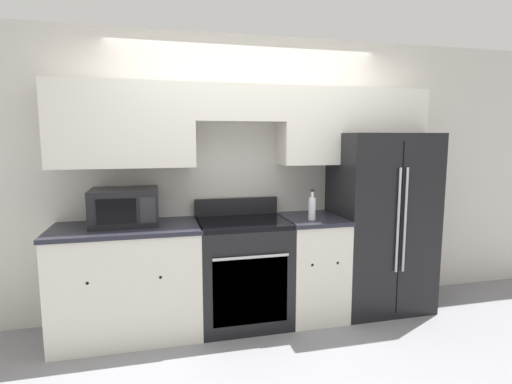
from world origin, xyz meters
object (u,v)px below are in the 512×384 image
at_px(microwave, 125,207).
at_px(oven_range, 243,271).
at_px(refrigerator, 378,221).
at_px(bottle, 312,208).

bearing_deg(microwave, oven_range, -4.20).
distance_m(oven_range, microwave, 1.17).
bearing_deg(oven_range, refrigerator, 2.11).
relative_size(oven_range, bottle, 3.99).
xyz_separation_m(oven_range, bottle, (0.60, -0.12, 0.57)).
xyz_separation_m(refrigerator, microwave, (-2.36, 0.02, 0.24)).
height_order(microwave, bottle, microwave).
relative_size(microwave, bottle, 1.98).
bearing_deg(microwave, refrigerator, -0.54).
height_order(refrigerator, microwave, refrigerator).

